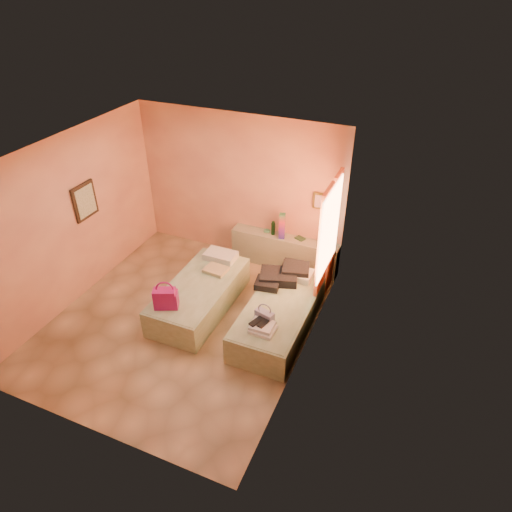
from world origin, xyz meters
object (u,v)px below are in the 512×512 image
Objects in this scene: headboard_ledge at (284,252)px; bed_left at (200,295)px; blue_handbag at (265,316)px; magenta_handbag at (166,298)px; green_book at (300,238)px; towel_stack at (263,328)px; flower_vase at (324,239)px; water_bottle at (273,228)px; bed_right at (279,317)px.

bed_left is (-0.88, -1.70, -0.08)m from headboard_ledge.
blue_handbag is (1.34, -0.43, 0.34)m from bed_left.
green_book is at bearing 37.90° from magenta_handbag.
blue_handbag is 0.21m from towel_stack.
bed_left is at bearing 52.89° from magenta_handbag.
green_book is 2.39m from towel_stack.
flower_vase is (1.60, 1.73, 0.51)m from bed_left.
water_bottle is 0.53m from green_book.
flower_vase is at bearing 0.94° from water_bottle.
bed_right is 11.86× the size of green_book.
water_bottle is at bearing 114.06° from bed_right.
magenta_handbag is (-1.57, -0.71, 0.42)m from bed_right.
towel_stack is at bearing -24.34° from bed_left.
bed_right is 1.77m from magenta_handbag.
flower_vase is 2.38m from towel_stack.
magenta_handbag reaches higher than green_book.
bed_right is 0.70m from towel_stack.
headboard_ledge is at bearing -145.75° from green_book.
bed_left is 5.71× the size of towel_stack.
flower_vase is at bearing 22.28° from green_book.
towel_stack is (1.56, 0.08, -0.12)m from magenta_handbag.
bed_right is 0.55m from blue_handbag.
bed_left is 8.73× the size of flower_vase.
flower_vase reaches higher than blue_handbag.
green_book is (0.52, 0.03, -0.12)m from water_bottle.
green_book is at bearing 95.69° from towel_stack.
flower_vase is (0.44, -0.02, 0.10)m from green_book.
headboard_ledge reaches higher than bed_right.
headboard_ledge is 0.84m from flower_vase.
blue_handbag is at bearing -96.93° from flower_vase.
bed_left is 1.44m from blue_handbag.
water_bottle reaches higher than magenta_handbag.
bed_left and bed_right have the same top height.
bed_right is (1.40, 0.00, 0.00)m from bed_left.
water_bottle is 0.73× the size of magenta_handbag.
flower_vase is (0.19, 1.73, 0.51)m from bed_right.
towel_stack is (-0.20, -2.36, -0.21)m from flower_vase.
blue_handbag is (0.18, -2.17, -0.07)m from green_book.
bed_right is 5.71× the size of towel_stack.
flower_vase reaches higher than bed_right.
headboard_ledge is at bearing 115.98° from blue_handbag.
bed_left is 0.84m from magenta_handbag.
towel_stack is at bearing -77.55° from headboard_ledge.
flower_vase reaches higher than headboard_ledge.
bed_left is at bearing 155.71° from towel_stack.
headboard_ledge is 5.86× the size of towel_stack.
headboard_ledge is 2.19m from blue_handbag.
green_book is 0.48× the size of towel_stack.
bed_left is 1.00× the size of bed_right.
bed_left is 2.41m from flower_vase.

